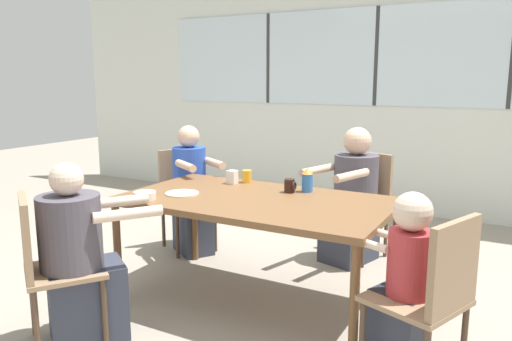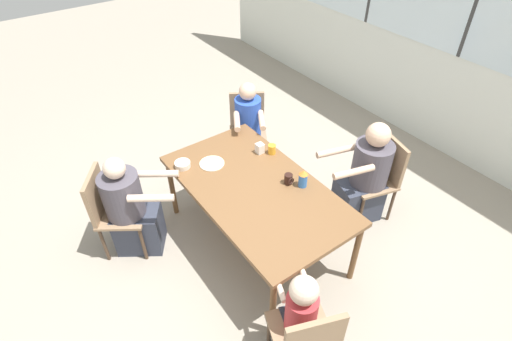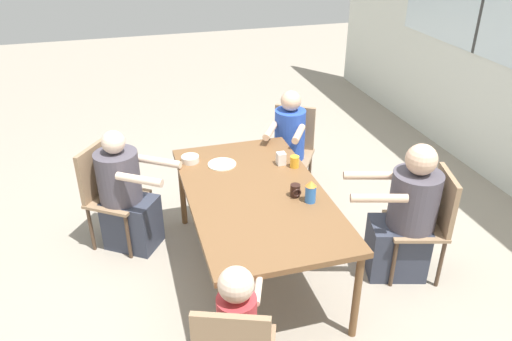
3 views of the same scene
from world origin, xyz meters
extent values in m
plane|color=gray|center=(0.00, 0.00, 0.00)|extent=(16.00, 16.00, 0.00)
cube|color=#333333|center=(-1.30, 2.66, 1.68)|extent=(0.04, 0.01, 1.04)
cube|color=brown|center=(0.00, 0.00, 0.68)|extent=(1.70, 0.96, 0.04)
cylinder|color=brown|center=(-0.80, -0.43, 0.33)|extent=(0.05, 0.05, 0.66)
cylinder|color=brown|center=(0.80, -0.43, 0.33)|extent=(0.05, 0.05, 0.66)
cylinder|color=brown|center=(-0.80, 0.43, 0.33)|extent=(0.05, 0.05, 0.66)
cylinder|color=brown|center=(0.80, 0.43, 0.33)|extent=(0.05, 0.05, 0.66)
cube|color=#937556|center=(0.33, 1.13, 0.42)|extent=(0.50, 0.50, 0.03)
cube|color=#937556|center=(0.38, 1.30, 0.64)|extent=(0.37, 0.14, 0.42)
cylinder|color=#4C3828|center=(0.44, 0.91, 0.20)|extent=(0.03, 0.03, 0.41)
cylinder|color=#4C3828|center=(0.12, 1.01, 0.20)|extent=(0.03, 0.03, 0.41)
cylinder|color=#4C3828|center=(0.54, 1.24, 0.20)|extent=(0.03, 0.03, 0.41)
cylinder|color=#4C3828|center=(0.21, 1.34, 0.20)|extent=(0.03, 0.03, 0.41)
cube|color=#937556|center=(-1.00, 0.62, 0.42)|extent=(0.55, 0.55, 0.03)
cube|color=#937556|center=(-1.15, 0.71, 0.64)|extent=(0.23, 0.34, 0.42)
cylinder|color=#4C3828|center=(-0.76, 0.67, 0.20)|extent=(0.03, 0.03, 0.41)
cylinder|color=#4C3828|center=(-0.94, 0.38, 0.20)|extent=(0.03, 0.03, 0.41)
cylinder|color=#4C3828|center=(-1.05, 0.85, 0.20)|extent=(0.03, 0.03, 0.41)
cylinder|color=#4C3828|center=(-1.23, 0.56, 0.20)|extent=(0.03, 0.03, 0.41)
cube|color=#937556|center=(-0.66, -0.97, 0.42)|extent=(0.56, 0.56, 0.03)
cube|color=#937556|center=(-0.76, -1.12, 0.64)|extent=(0.33, 0.24, 0.42)
cylinder|color=#4C3828|center=(-0.71, -0.73, 0.20)|extent=(0.03, 0.03, 0.41)
cylinder|color=#4C3828|center=(-0.43, -0.92, 0.20)|extent=(0.03, 0.03, 0.41)
cylinder|color=#4C3828|center=(-0.90, -1.01, 0.20)|extent=(0.03, 0.03, 0.41)
cylinder|color=#4C3828|center=(-0.62, -1.20, 0.20)|extent=(0.03, 0.03, 0.41)
cube|color=#333847|center=(0.30, 1.02, 0.22)|extent=(0.42, 0.49, 0.43)
cylinder|color=#4C4751|center=(0.32, 1.09, 0.64)|extent=(0.35, 0.35, 0.43)
sphere|color=#DBB293|center=(0.32, 1.09, 0.97)|extent=(0.22, 0.22, 0.22)
cylinder|color=#DBB293|center=(0.38, 0.76, 0.75)|extent=(0.17, 0.39, 0.06)
cylinder|color=#DBB293|center=(0.08, 0.85, 0.75)|extent=(0.17, 0.39, 0.06)
cube|color=#333847|center=(-0.92, 0.57, 0.22)|extent=(0.41, 0.39, 0.43)
cylinder|color=#284CB7|center=(-0.96, 0.59, 0.66)|extent=(0.28, 0.28, 0.46)
sphere|color=#DBB293|center=(-0.96, 0.59, 0.98)|extent=(0.18, 0.18, 0.18)
cylinder|color=#DBB293|center=(-0.70, 0.58, 0.78)|extent=(0.29, 0.21, 0.06)
cylinder|color=#DBB293|center=(-0.83, 0.37, 0.78)|extent=(0.29, 0.21, 0.06)
cube|color=#333847|center=(-0.60, -0.88, 0.22)|extent=(0.48, 0.50, 0.43)
cylinder|color=#4C4751|center=(-0.64, -0.93, 0.63)|extent=(0.34, 0.34, 0.41)
sphere|color=beige|center=(-0.64, -0.93, 0.93)|extent=(0.18, 0.18, 0.18)
cylinder|color=beige|center=(-0.60, -0.61, 0.74)|extent=(0.26, 0.34, 0.06)
cylinder|color=beige|center=(-0.35, -0.78, 0.74)|extent=(0.26, 0.34, 0.06)
cylinder|color=#B23338|center=(1.06, -0.41, 0.59)|extent=(0.21, 0.21, 0.32)
sphere|color=beige|center=(1.06, -0.41, 0.85)|extent=(0.19, 0.19, 0.19)
cylinder|color=beige|center=(0.86, -0.43, 0.66)|extent=(0.23, 0.12, 0.04)
cylinder|color=beige|center=(0.92, -0.25, 0.66)|extent=(0.23, 0.12, 0.04)
cylinder|color=black|center=(0.12, 0.25, 0.75)|extent=(0.07, 0.07, 0.09)
torus|color=black|center=(0.15, 0.25, 0.75)|extent=(0.01, 0.06, 0.06)
cylinder|color=blue|center=(0.22, 0.33, 0.76)|extent=(0.07, 0.07, 0.12)
cone|color=orange|center=(0.22, 0.33, 0.84)|extent=(0.08, 0.08, 0.04)
cylinder|color=gold|center=(-0.29, 0.40, 0.75)|extent=(0.07, 0.07, 0.09)
cube|color=silver|center=(-0.37, 0.31, 0.75)|extent=(0.07, 0.07, 0.10)
cylinder|color=silver|center=(-0.60, -0.37, 0.73)|extent=(0.14, 0.14, 0.05)
cylinder|color=beige|center=(-0.48, -0.14, 0.71)|extent=(0.22, 0.22, 0.01)
camera|label=1|loc=(1.50, -2.73, 1.46)|focal=35.00mm
camera|label=2|loc=(2.01, -1.46, 2.95)|focal=28.00mm
camera|label=3|loc=(2.92, -0.84, 2.53)|focal=35.00mm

